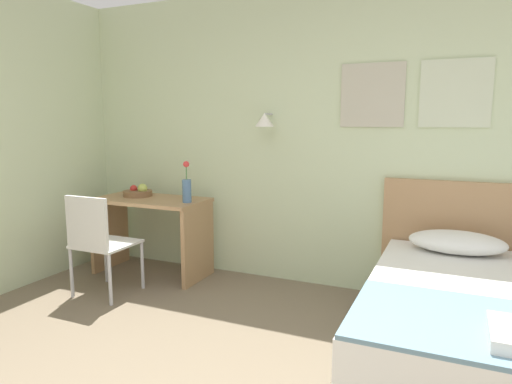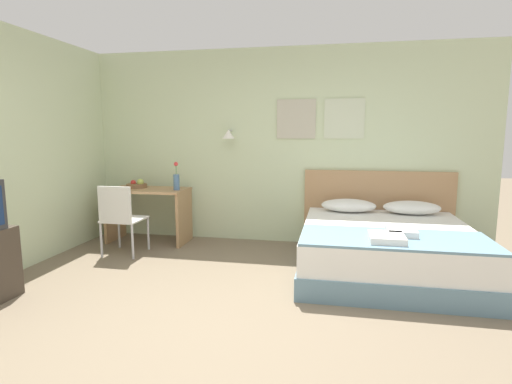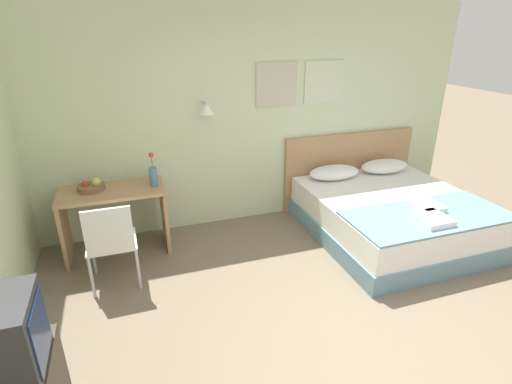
{
  "view_description": "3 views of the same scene",
  "coord_description": "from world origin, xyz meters",
  "views": [
    {
      "loc": [
        1.03,
        -1.28,
        1.49
      ],
      "look_at": [
        -0.38,
        1.9,
        0.95
      ],
      "focal_mm": 32.0,
      "sensor_mm": 36.0,
      "label": 1
    },
    {
      "loc": [
        0.87,
        -2.81,
        1.51
      ],
      "look_at": [
        0.01,
        1.55,
        0.86
      ],
      "focal_mm": 28.0,
      "sensor_mm": 36.0,
      "label": 2
    },
    {
      "loc": [
        -1.47,
        -1.92,
        2.37
      ],
      "look_at": [
        -0.16,
        1.9,
        0.67
      ],
      "focal_mm": 28.0,
      "sensor_mm": 36.0,
      "label": 3
    }
  ],
  "objects": [
    {
      "name": "desk",
      "position": [
        -1.66,
        2.27,
        0.52
      ],
      "size": [
        1.09,
        0.57,
        0.75
      ],
      "color": "#A87F56",
      "rests_on": "ground_plane"
    },
    {
      "name": "pillow_left",
      "position": [
        1.06,
        2.34,
        0.6
      ],
      "size": [
        0.69,
        0.38,
        0.16
      ],
      "color": "white",
      "rests_on": "bed"
    },
    {
      "name": "desk_chair",
      "position": [
        -1.7,
        1.58,
        0.52
      ],
      "size": [
        0.46,
        0.46,
        0.88
      ],
      "color": "white",
      "rests_on": "ground_plane"
    },
    {
      "name": "throw_blanket",
      "position": [
        1.44,
        1.02,
        0.53
      ],
      "size": [
        1.75,
        0.79,
        0.02
      ],
      "color": "#66899E",
      "rests_on": "bed"
    },
    {
      "name": "flower_vase",
      "position": [
        -1.21,
        2.22,
        0.88
      ],
      "size": [
        0.08,
        0.08,
        0.38
      ],
      "color": "#4C7099",
      "rests_on": "desk"
    },
    {
      "name": "ground_plane",
      "position": [
        0.0,
        0.0,
        0.0
      ],
      "size": [
        24.0,
        24.0,
        0.0
      ],
      "primitive_type": "plane",
      "color": "#756651"
    },
    {
      "name": "pillow_right",
      "position": [
        1.83,
        2.34,
        0.6
      ],
      "size": [
        0.69,
        0.38,
        0.16
      ],
      "color": "white",
      "rests_on": "bed"
    },
    {
      "name": "wall_back",
      "position": [
        0.01,
        2.67,
        1.33
      ],
      "size": [
        5.84,
        0.31,
        2.65
      ],
      "color": "beige",
      "rests_on": "ground_plane"
    },
    {
      "name": "folded_towel_mid_bed",
      "position": [
        1.36,
        0.88,
        0.57
      ],
      "size": [
        0.31,
        0.34,
        0.06
      ],
      "color": "white",
      "rests_on": "throw_blanket"
    },
    {
      "name": "folded_towel_near_foot",
      "position": [
        1.52,
        1.16,
        0.57
      ],
      "size": [
        0.27,
        0.33,
        0.06
      ],
      "color": "white",
      "rests_on": "throw_blanket"
    },
    {
      "name": "fruit_bowl",
      "position": [
        -1.85,
        2.33,
        0.79
      ],
      "size": [
        0.28,
        0.28,
        0.13
      ],
      "color": "brown",
      "rests_on": "desk"
    },
    {
      "name": "bed",
      "position": [
        1.44,
        1.59,
        0.26
      ],
      "size": [
        1.8,
        1.97,
        0.52
      ],
      "color": "#66899E",
      "rests_on": "ground_plane"
    },
    {
      "name": "headboard",
      "position": [
        1.44,
        2.61,
        0.51
      ],
      "size": [
        1.92,
        0.06,
        1.02
      ],
      "color": "#A87F56",
      "rests_on": "ground_plane"
    }
  ]
}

